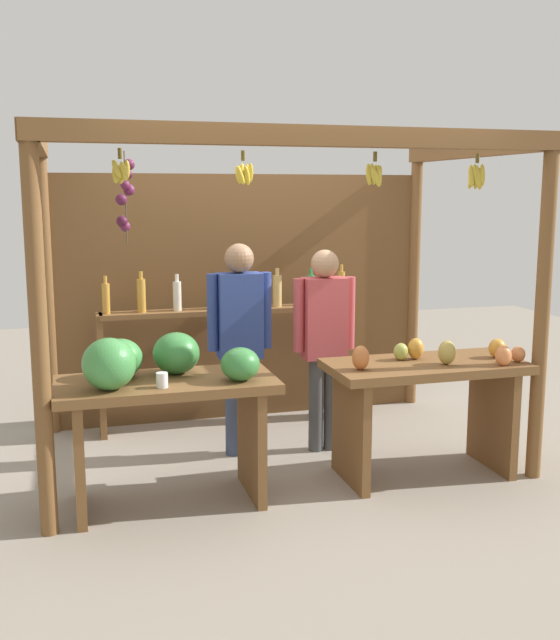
% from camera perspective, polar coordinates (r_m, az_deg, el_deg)
% --- Properties ---
extents(ground_plane, '(12.00, 12.00, 0.00)m').
position_cam_1_polar(ground_plane, '(5.73, -0.54, -10.05)').
color(ground_plane, gray).
rests_on(ground_plane, ground).
extents(market_stall, '(3.32, 2.04, 2.33)m').
position_cam_1_polar(market_stall, '(5.86, -1.75, 4.01)').
color(market_stall, brown).
rests_on(market_stall, ground).
extents(fruit_counter_left, '(1.35, 0.69, 1.11)m').
position_cam_1_polar(fruit_counter_left, '(4.66, -9.22, -5.36)').
color(fruit_counter_left, brown).
rests_on(fruit_counter_left, ground).
extents(fruit_counter_right, '(1.35, 0.64, 0.96)m').
position_cam_1_polar(fruit_counter_right, '(5.21, 11.17, -5.32)').
color(fruit_counter_right, brown).
rests_on(fruit_counter_right, ground).
extents(bottle_shelf_unit, '(2.13, 0.22, 1.36)m').
position_cam_1_polar(bottle_shelf_unit, '(6.16, -3.89, -0.84)').
color(bottle_shelf_unit, brown).
rests_on(bottle_shelf_unit, ground).
extents(vendor_man, '(0.48, 0.21, 1.58)m').
position_cam_1_polar(vendor_man, '(5.46, -3.10, -0.79)').
color(vendor_man, '#3C4865').
rests_on(vendor_man, ground).
extents(vendor_woman, '(0.48, 0.21, 1.53)m').
position_cam_1_polar(vendor_woman, '(5.55, 3.40, -0.97)').
color(vendor_woman, '#46484B').
rests_on(vendor_woman, ground).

